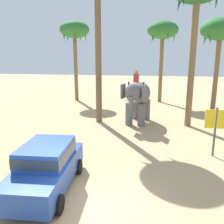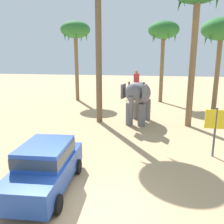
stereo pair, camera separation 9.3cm
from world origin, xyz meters
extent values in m
plane|color=tan|center=(0.00, 0.00, 0.00)|extent=(120.00, 120.00, 0.00)
cube|color=#23479E|center=(-1.96, 0.71, 0.68)|extent=(2.09, 4.24, 0.76)
cube|color=#23479E|center=(-1.97, 0.80, 1.38)|extent=(1.76, 2.24, 0.64)
cube|color=#2D3842|center=(-1.97, 0.80, 1.38)|extent=(1.78, 2.26, 0.35)
cylinder|color=black|center=(-0.99, -0.48, 0.30)|extent=(0.24, 0.61, 0.60)
cylinder|color=black|center=(-2.69, -0.64, 0.30)|extent=(0.24, 0.61, 0.60)
cylinder|color=black|center=(-1.24, 2.05, 0.30)|extent=(0.24, 0.61, 0.60)
cylinder|color=black|center=(-2.93, 1.89, 0.30)|extent=(0.24, 0.61, 0.60)
ellipsoid|color=slate|center=(0.48, 10.51, 2.15)|extent=(2.06, 3.31, 1.70)
cylinder|color=slate|center=(0.77, 9.52, 0.80)|extent=(0.52, 0.52, 1.60)
cylinder|color=slate|center=(-0.10, 9.66, 0.80)|extent=(0.52, 0.52, 1.60)
cylinder|color=slate|center=(1.05, 11.36, 0.80)|extent=(0.52, 0.52, 1.60)
cylinder|color=slate|center=(0.19, 11.50, 0.80)|extent=(0.52, 0.52, 1.60)
ellipsoid|color=slate|center=(0.22, 8.90, 2.45)|extent=(1.24, 1.16, 1.20)
cube|color=slate|center=(0.95, 8.89, 2.50)|extent=(0.24, 0.81, 0.96)
cube|color=slate|center=(-0.47, 9.11, 2.50)|extent=(0.24, 0.81, 0.96)
cone|color=slate|center=(0.15, 8.46, 1.45)|extent=(0.41, 0.41, 1.60)
cone|color=beige|center=(0.42, 8.47, 1.95)|extent=(0.21, 0.57, 0.21)
cone|color=beige|center=(-0.10, 8.55, 1.95)|extent=(0.21, 0.57, 0.21)
cube|color=red|center=(0.34, 9.67, 3.35)|extent=(0.37, 0.29, 0.60)
sphere|color=#A87A56|center=(0.34, 9.67, 3.77)|extent=(0.22, 0.22, 0.22)
cylinder|color=#333338|center=(0.86, 9.59, 2.80)|extent=(0.12, 0.12, 0.55)
cylinder|color=#333338|center=(-0.17, 9.75, 2.80)|extent=(0.12, 0.12, 0.55)
cylinder|color=brown|center=(6.62, 14.84, 3.39)|extent=(0.40, 0.40, 6.78)
ellipsoid|color=#286B2D|center=(6.62, 14.84, 6.98)|extent=(3.20, 3.20, 1.80)
cone|color=#286B2D|center=(6.99, 15.98, 6.48)|extent=(0.91, 0.57, 1.67)
cone|color=#286B2D|center=(5.65, 15.55, 6.48)|extent=(0.73, 0.83, 1.69)
cone|color=#286B2D|center=(5.65, 14.14, 6.48)|extent=(0.73, 0.83, 1.69)
cylinder|color=brown|center=(2.09, 19.46, 3.67)|extent=(0.41, 0.41, 7.35)
ellipsoid|color=#286B2D|center=(2.09, 19.46, 7.55)|extent=(3.20, 3.20, 1.80)
cone|color=#286B2D|center=(3.29, 19.46, 7.05)|extent=(0.40, 0.92, 1.64)
cone|color=#286B2D|center=(2.46, 20.60, 7.05)|extent=(0.91, 0.57, 1.67)
cone|color=#286B2D|center=(1.12, 20.17, 7.05)|extent=(0.73, 0.83, 1.69)
cone|color=#286B2D|center=(1.12, 18.76, 7.05)|extent=(0.73, 0.83, 1.69)
cone|color=#286B2D|center=(2.46, 18.32, 7.05)|extent=(0.91, 0.57, 1.67)
cylinder|color=brown|center=(-2.41, 10.09, 4.92)|extent=(0.44, 0.44, 9.85)
cylinder|color=brown|center=(-7.23, 18.72, 3.76)|extent=(0.41, 0.41, 7.51)
ellipsoid|color=#286B2D|center=(-7.23, 18.72, 7.71)|extent=(3.20, 3.20, 1.80)
cone|color=#286B2D|center=(-6.03, 18.72, 7.21)|extent=(0.40, 0.92, 1.64)
cone|color=#286B2D|center=(-6.86, 19.86, 7.21)|extent=(0.91, 0.57, 1.67)
cone|color=#286B2D|center=(-8.20, 19.42, 7.21)|extent=(0.73, 0.83, 1.69)
cone|color=#286B2D|center=(-8.20, 18.01, 7.21)|extent=(0.73, 0.83, 1.69)
cone|color=#286B2D|center=(-6.86, 17.57, 7.21)|extent=(0.91, 0.57, 1.67)
cylinder|color=brown|center=(3.99, 10.23, 4.36)|extent=(0.42, 0.42, 8.71)
cone|color=#1E5B28|center=(4.36, 11.37, 8.41)|extent=(0.91, 0.57, 1.67)
cone|color=#1E5B28|center=(3.02, 10.94, 8.41)|extent=(0.73, 0.83, 1.69)
cylinder|color=#4C4C51|center=(4.57, 5.01, 1.20)|extent=(0.10, 0.10, 2.40)
cube|color=yellow|center=(4.57, 5.01, 1.85)|extent=(1.00, 0.08, 0.90)
camera|label=1|loc=(1.77, -6.26, 4.60)|focal=37.11mm
camera|label=2|loc=(1.86, -6.24, 4.60)|focal=37.11mm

